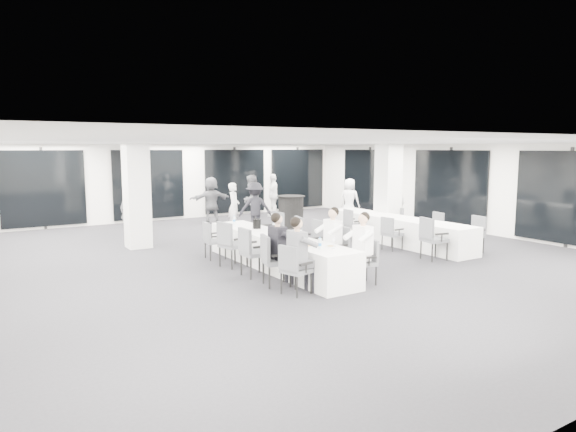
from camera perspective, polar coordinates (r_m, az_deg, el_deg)
name	(u,v)px	position (r m, az deg, el deg)	size (l,w,h in m)	color
room	(295,196)	(13.93, 0.75, 2.28)	(14.04, 16.04, 2.84)	#24242A
column_left	(137,196)	(14.31, -16.45, 2.16)	(0.60, 0.60, 2.80)	silver
column_right	(388,190)	(15.90, 11.05, 2.85)	(0.60, 0.60, 2.80)	silver
banquet_table_main	(277,252)	(11.49, -1.28, -3.98)	(0.90, 5.00, 0.75)	white
banquet_table_side	(397,230)	(14.74, 11.98, -1.56)	(0.90, 5.00, 0.75)	white
cocktail_table	(291,215)	(15.85, 0.32, 0.12)	(0.87, 0.87, 1.21)	black
chair_main_left_near	(293,267)	(9.40, 0.58, -5.64)	(0.57, 0.59, 0.93)	#4F5156
chair_main_left_second	(272,257)	(9.99, -1.75, -4.58)	(0.61, 0.64, 1.01)	#4F5156
chair_main_left_mid	(251,249)	(10.72, -4.11, -3.67)	(0.53, 0.59, 1.03)	#4F5156
chair_main_left_fourth	(230,241)	(11.60, -6.46, -2.82)	(0.62, 0.66, 1.04)	#4F5156
chair_main_left_far	(212,238)	(12.52, -8.45, -2.45)	(0.49, 0.54, 0.90)	#4F5156
chair_main_right_near	(367,259)	(10.29, 8.74, -4.71)	(0.53, 0.56, 0.88)	#4F5156
chair_main_right_second	(337,247)	(11.01, 5.46, -3.45)	(0.57, 0.61, 1.01)	#4F5156
chair_main_right_mid	(313,240)	(11.73, 2.75, -2.66)	(0.57, 0.62, 1.04)	#4F5156
chair_main_right_fourth	(293,235)	(12.38, 0.60, -2.15)	(0.62, 0.65, 1.02)	#4F5156
chair_main_right_far	(273,230)	(13.18, -1.64, -1.51)	(0.54, 0.60, 1.04)	#4F5156
chair_side_left_near	(431,236)	(12.73, 15.64, -2.15)	(0.60, 0.64, 1.03)	#4F5156
chair_side_left_mid	(390,231)	(13.72, 11.31, -1.68)	(0.47, 0.52, 0.88)	#4F5156
chair_side_left_far	(352,223)	(14.87, 7.13, -0.78)	(0.51, 0.56, 0.92)	#4F5156
chair_side_right_near	(475,232)	(14.05, 20.04, -1.65)	(0.51, 0.56, 0.93)	#4F5156
chair_side_right_mid	(434,226)	(14.89, 15.96, -1.09)	(0.50, 0.54, 0.89)	#4F5156
chair_side_right_far	(395,220)	(15.94, 11.82, -0.43)	(0.46, 0.51, 0.87)	#4F5156
seated_guest_a	(300,250)	(9.44, 1.34, -3.82)	(0.50, 0.38, 1.44)	#5A5C62
seated_guest_b	(280,244)	(10.01, -0.87, -3.15)	(0.50, 0.38, 1.44)	black
seated_guest_c	(360,244)	(10.13, 8.04, -3.10)	(0.50, 0.38, 1.44)	white
seated_guest_d	(330,237)	(10.88, 4.73, -2.31)	(0.50, 0.38, 1.44)	white
standing_guest_a	(234,203)	(17.10, -6.03, 1.47)	(0.63, 0.51, 1.73)	white
standing_guest_b	(251,197)	(17.89, -4.13, 2.16)	(0.95, 0.58, 1.97)	#5A5C62
standing_guest_c	(255,204)	(16.36, -3.66, 1.35)	(1.17, 0.59, 1.80)	black
standing_guest_d	(273,192)	(20.17, -1.66, 2.66)	(1.11, 0.62, 1.88)	white
standing_guest_e	(350,197)	(19.04, 6.85, 2.13)	(0.85, 0.52, 1.76)	white
standing_guest_f	(211,197)	(18.51, -8.54, 2.12)	(1.72, 0.66, 1.87)	#5A5C62
standing_guest_g	(130,205)	(16.34, -17.14, 1.22)	(0.70, 0.56, 1.92)	#5A5C62
standing_guest_h	(395,202)	(17.54, 11.79, 1.59)	(0.86, 0.52, 1.78)	white
ice_bucket_near	(297,236)	(10.64, 1.00, -2.21)	(0.21, 0.21, 0.23)	black
ice_bucket_far	(257,224)	(12.35, -3.49, -0.86)	(0.20, 0.20, 0.23)	black
water_bottle_a	(320,243)	(9.90, 3.56, -3.06)	(0.06, 0.06, 0.20)	silver
water_bottle_b	(274,228)	(11.75, -1.55, -1.32)	(0.07, 0.07, 0.22)	silver
water_bottle_c	(234,220)	(13.17, -6.01, -0.42)	(0.06, 0.06, 0.20)	silver
plate_a	(308,246)	(10.14, 2.22, -3.32)	(0.22, 0.22, 0.03)	white
plate_b	(331,246)	(10.13, 4.78, -3.35)	(0.22, 0.22, 0.03)	white
plate_c	(288,237)	(11.09, 0.02, -2.37)	(0.21, 0.21, 0.03)	white
wine_glass	(333,241)	(9.91, 5.06, -2.78)	(0.08, 0.08, 0.20)	silver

